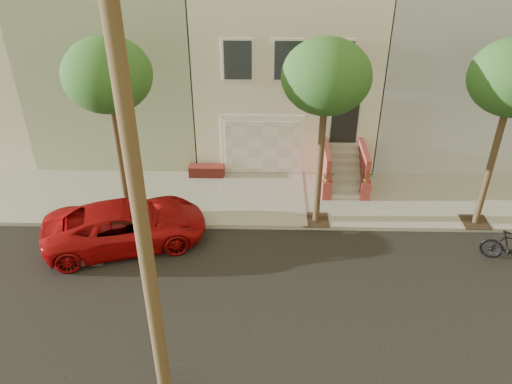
{
  "coord_description": "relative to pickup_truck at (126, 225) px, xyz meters",
  "views": [
    {
      "loc": [
        -0.75,
        -10.74,
        10.34
      ],
      "look_at": [
        -1.06,
        3.0,
        1.82
      ],
      "focal_mm": 35.91,
      "sensor_mm": 36.0,
      "label": 1
    }
  ],
  "objects": [
    {
      "name": "motorcycle",
      "position": [
        12.16,
        -0.74,
        -0.16
      ],
      "size": [
        1.89,
        1.22,
        1.11
      ],
      "primitive_type": "imported",
      "rotation": [
        0.0,
        0.0,
        1.16
      ],
      "color": "black",
      "rests_on": "ground"
    },
    {
      "name": "ground",
      "position": [
        5.28,
        -2.67,
        -0.72
      ],
      "size": [
        90.0,
        90.0,
        0.0
      ],
      "primitive_type": "plane",
      "color": "black",
      "rests_on": "ground"
    },
    {
      "name": "pickup_truck",
      "position": [
        0.0,
        0.0,
        0.0
      ],
      "size": [
        5.61,
        3.74,
        1.43
      ],
      "primitive_type": "imported",
      "rotation": [
        0.0,
        0.0,
        1.86
      ],
      "color": "#98090C",
      "rests_on": "ground"
    },
    {
      "name": "house_row",
      "position": [
        5.28,
        8.52,
        2.93
      ],
      "size": [
        33.1,
        11.7,
        7.0
      ],
      "color": "#B9AF9E",
      "rests_on": "sidewalk"
    },
    {
      "name": "tree_left",
      "position": [
        -0.22,
        1.23,
        4.54
      ],
      "size": [
        2.7,
        2.57,
        6.3
      ],
      "color": "#2D2116",
      "rests_on": "sidewalk"
    },
    {
      "name": "sidewalk",
      "position": [
        5.28,
        2.68,
        -0.64
      ],
      "size": [
        40.0,
        3.7,
        0.15
      ],
      "primitive_type": "cube",
      "color": "#9C988E",
      "rests_on": "ground"
    },
    {
      "name": "tree_mid",
      "position": [
        6.28,
        1.23,
        4.54
      ],
      "size": [
        2.7,
        2.57,
        6.3
      ],
      "color": "#2D2116",
      "rests_on": "sidewalk"
    }
  ]
}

